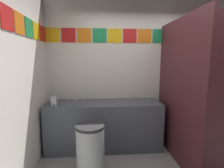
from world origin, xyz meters
TOP-DOWN VIEW (x-y plane):
  - wall_back at (-0.00, 1.49)m, footprint 3.71×0.09m
  - wall_side at (-1.89, 0.00)m, footprint 0.09×2.89m
  - vanity_counter at (-0.79, 1.15)m, footprint 2.03×0.60m
  - faucet_left at (-1.30, 1.24)m, footprint 0.04×0.10m
  - faucet_right at (-0.28, 1.24)m, footprint 0.04×0.10m
  - soap_dispenser at (-1.62, 0.97)m, footprint 0.09×0.09m
  - stall_divider at (0.51, 0.44)m, footprint 0.92×1.50m
  - toilet at (0.90, 1.00)m, footprint 0.39×0.49m
  - trash_bin at (-1.01, 0.44)m, footprint 0.41×0.41m

SIDE VIEW (x-z plane):
  - toilet at x=0.90m, z-range -0.07..0.67m
  - trash_bin at x=-1.01m, z-range 0.00..0.72m
  - vanity_counter at x=-0.79m, z-range 0.01..0.86m
  - faucet_left at x=-1.30m, z-range 0.83..0.97m
  - faucet_right at x=-0.28m, z-range 0.83..0.97m
  - soap_dispenser at x=-1.62m, z-range 0.85..1.01m
  - stall_divider at x=0.51m, z-range 0.00..2.24m
  - wall_side at x=-1.89m, z-range 0.01..2.88m
  - wall_back at x=0.00m, z-range 0.01..2.88m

